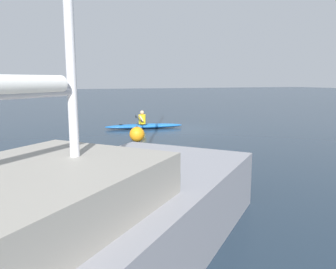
{
  "coord_description": "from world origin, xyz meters",
  "views": [
    {
      "loc": [
        6.9,
        16.24,
        2.62
      ],
      "look_at": [
        2.48,
        4.91,
        0.63
      ],
      "focal_mm": 35.92,
      "sensor_mm": 36.0,
      "label": 1
    }
  ],
  "objects_px": {
    "sailboat_outer_mooring": "(41,248)",
    "mooring_buoy_orange_mid": "(137,134)",
    "kayak": "(144,126)",
    "kayaker": "(142,118)"
  },
  "relations": [
    {
      "from": "sailboat_outer_mooring",
      "to": "mooring_buoy_orange_mid",
      "type": "relative_size",
      "value": 18.63
    },
    {
      "from": "kayak",
      "to": "sailboat_outer_mooring",
      "type": "bearing_deg",
      "value": 68.01
    },
    {
      "from": "kayak",
      "to": "mooring_buoy_orange_mid",
      "type": "height_order",
      "value": "mooring_buoy_orange_mid"
    },
    {
      "from": "kayaker",
      "to": "sailboat_outer_mooring",
      "type": "relative_size",
      "value": 0.19
    },
    {
      "from": "mooring_buoy_orange_mid",
      "to": "sailboat_outer_mooring",
      "type": "bearing_deg",
      "value": 67.92
    },
    {
      "from": "sailboat_outer_mooring",
      "to": "kayak",
      "type": "bearing_deg",
      "value": -111.99
    },
    {
      "from": "kayak",
      "to": "sailboat_outer_mooring",
      "type": "xyz_separation_m",
      "value": [
        5.4,
        13.37,
        0.58
      ]
    },
    {
      "from": "kayaker",
      "to": "mooring_buoy_orange_mid",
      "type": "height_order",
      "value": "kayaker"
    },
    {
      "from": "sailboat_outer_mooring",
      "to": "mooring_buoy_orange_mid",
      "type": "bearing_deg",
      "value": -112.08
    },
    {
      "from": "kayak",
      "to": "kayaker",
      "type": "height_order",
      "value": "kayaker"
    }
  ]
}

